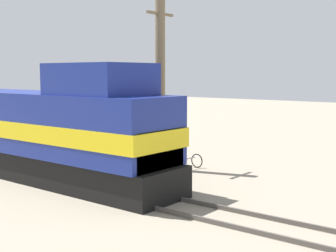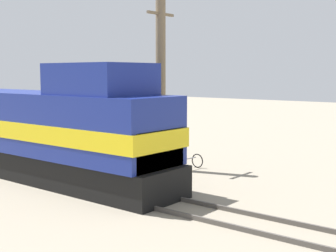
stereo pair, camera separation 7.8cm
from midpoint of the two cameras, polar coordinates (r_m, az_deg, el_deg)
ground_plane at (r=19.40m, az=-10.78°, el=-7.10°), size 120.00×120.00×0.00m
rail_near at (r=18.94m, az=-12.45°, el=-7.23°), size 0.08×32.76×0.15m
rail_far at (r=19.84m, az=-9.20°, el=-6.54°), size 0.08×32.76×0.15m
locomotive at (r=21.41m, az=-16.14°, el=-0.41°), size 2.98×16.47×4.88m
utility_pole at (r=21.77m, az=-0.79°, el=5.49°), size 1.80×0.46×8.19m
vendor_umbrella at (r=23.70m, az=-4.60°, el=-0.08°), size 1.99×1.99×2.04m
billboard_sign at (r=25.69m, az=-10.24°, el=2.19°), size 2.36×0.12×3.41m
shrub_cluster at (r=23.89m, az=-4.31°, el=-3.57°), size 0.71×0.71×0.71m
person_bystander at (r=20.85m, az=0.26°, el=-3.38°), size 0.34×0.34×1.74m
bicycle at (r=21.76m, az=2.18°, el=-4.57°), size 1.93×0.77×0.68m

